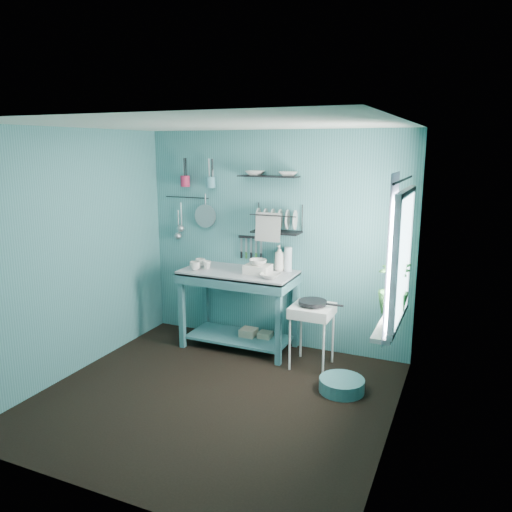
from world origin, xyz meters
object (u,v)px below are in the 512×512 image
at_px(storage_tin_large, 249,338).
at_px(wash_tub, 258,269).
at_px(utensil_cup_teal, 211,182).
at_px(storage_tin_small, 265,340).
at_px(water_bottle, 288,259).
at_px(potted_plant, 393,287).
at_px(frying_pan, 313,302).
at_px(floor_basin, 342,385).
at_px(mug_mid, 207,265).
at_px(utensil_cup_magenta, 185,181).
at_px(colander, 205,216).
at_px(dish_rack, 277,219).
at_px(mug_right, 200,263).
at_px(mug_left, 195,266).
at_px(soap_bottle, 279,258).
at_px(hotplate_stand, 312,336).
at_px(work_counter, 239,309).

bearing_deg(storage_tin_large, wash_tub, -25.02).
relative_size(utensil_cup_teal, storage_tin_small, 0.65).
xyz_separation_m(water_bottle, utensil_cup_teal, (-0.99, 0.01, 0.84)).
relative_size(water_bottle, potted_plant, 0.56).
bearing_deg(frying_pan, floor_basin, -44.26).
distance_m(wash_tub, water_bottle, 0.37).
bearing_deg(mug_mid, utensil_cup_magenta, 146.46).
relative_size(utensil_cup_teal, potted_plant, 0.26).
bearing_deg(water_bottle, colander, 177.88).
xyz_separation_m(water_bottle, storage_tin_small, (-0.22, -0.14, -0.96)).
bearing_deg(water_bottle, dish_rack, -162.94).
distance_m(wash_tub, potted_plant, 1.64).
bearing_deg(storage_tin_small, dish_rack, 47.99).
height_order(dish_rack, utensil_cup_teal, utensil_cup_teal).
bearing_deg(mug_right, mug_mid, -26.57).
height_order(colander, storage_tin_small, colander).
relative_size(mug_left, water_bottle, 0.44).
height_order(mug_left, dish_rack, dish_rack).
xyz_separation_m(mug_right, frying_pan, (1.44, -0.16, -0.25)).
bearing_deg(colander, mug_left, -78.26).
bearing_deg(frying_pan, storage_tin_large, 165.76).
bearing_deg(soap_bottle, mug_mid, -162.00).
distance_m(mug_left, floor_basin, 2.12).
distance_m(wash_tub, hotplate_stand, 0.95).
xyz_separation_m(frying_pan, utensil_cup_teal, (-1.41, 0.39, 1.18)).
bearing_deg(utensil_cup_magenta, wash_tub, -13.19).
distance_m(work_counter, utensil_cup_magenta, 1.68).
xyz_separation_m(work_counter, frying_pan, (0.94, -0.16, 0.26)).
xyz_separation_m(water_bottle, potted_plant, (1.28, -0.75, 0.02)).
xyz_separation_m(potted_plant, storage_tin_small, (-1.50, 0.61, -0.98)).
relative_size(water_bottle, storage_tin_small, 1.40).
relative_size(utensil_cup_magenta, storage_tin_small, 0.65).
xyz_separation_m(utensil_cup_teal, storage_tin_small, (0.77, -0.15, -1.80)).
bearing_deg(soap_bottle, potted_plant, -27.84).
xyz_separation_m(soap_bottle, colander, (-0.99, 0.06, 0.42)).
distance_m(dish_rack, utensil_cup_magenta, 1.27).
height_order(utensil_cup_teal, storage_tin_large, utensil_cup_teal).
relative_size(mug_mid, dish_rack, 0.18).
bearing_deg(soap_bottle, wash_tub, -127.69).
height_order(hotplate_stand, utensil_cup_magenta, utensil_cup_magenta).
height_order(hotplate_stand, frying_pan, frying_pan).
height_order(mug_mid, colander, colander).
bearing_deg(frying_pan, wash_tub, 168.29).
height_order(hotplate_stand, storage_tin_small, hotplate_stand).
bearing_deg(mug_mid, colander, 120.33).
bearing_deg(potted_plant, mug_mid, 167.84).
height_order(mug_right, storage_tin_small, mug_right).
height_order(utensil_cup_magenta, floor_basin, utensil_cup_magenta).
bearing_deg(work_counter, utensil_cup_teal, 153.29).
height_order(mug_right, wash_tub, wash_tub).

